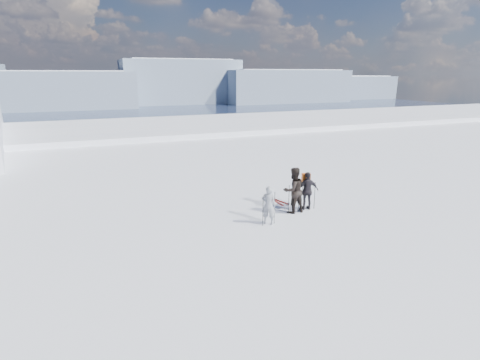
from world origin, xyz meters
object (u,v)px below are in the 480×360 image
object	(u,v)px
skier_grey	(269,205)
skis_loose	(275,200)
skier_dark	(293,190)
skier_pack	(307,191)

from	to	relation	value
skier_grey	skis_loose	world-z (taller)	skier_grey
skier_dark	skis_loose	bearing A→B (deg)	-95.19
skier_grey	skier_dark	bearing A→B (deg)	-116.26
skier_dark	skis_loose	world-z (taller)	skier_dark
skier_grey	skier_pack	world-z (taller)	skier_pack
skier_grey	skier_dark	distance (m)	1.75
skier_dark	skier_pack	xyz separation A→B (m)	(0.77, 0.10, -0.15)
skier_pack	skis_loose	distance (m)	1.98
skier_grey	skis_loose	xyz separation A→B (m)	(1.56, 2.50, -0.78)
skier_grey	skier_dark	size ratio (longest dim) A/B	0.79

